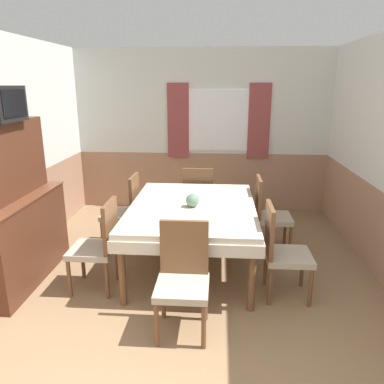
% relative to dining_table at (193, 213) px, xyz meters
% --- Properties ---
extents(wall_back, '(4.48, 0.10, 2.60)m').
position_rel_dining_table_xyz_m(wall_back, '(0.00, 2.17, 0.65)').
color(wall_back, silver).
rests_on(wall_back, ground_plane).
extents(wall_left, '(0.05, 4.95, 2.60)m').
position_rel_dining_table_xyz_m(wall_left, '(-2.08, -0.13, 0.64)').
color(wall_left, silver).
rests_on(wall_left, ground_plane).
extents(dining_table, '(1.41, 1.85, 0.76)m').
position_rel_dining_table_xyz_m(dining_table, '(0.00, 0.00, 0.00)').
color(dining_table, beige).
rests_on(dining_table, ground_plane).
extents(chair_head_window, '(0.44, 0.44, 0.95)m').
position_rel_dining_table_xyz_m(chair_head_window, '(-0.00, 1.13, -0.15)').
color(chair_head_window, brown).
rests_on(chair_head_window, ground_plane).
extents(chair_head_near, '(0.44, 0.44, 0.95)m').
position_rel_dining_table_xyz_m(chair_head_near, '(0.00, -1.13, -0.15)').
color(chair_head_near, brown).
rests_on(chair_head_near, ground_plane).
extents(chair_left_far, '(0.44, 0.44, 0.95)m').
position_rel_dining_table_xyz_m(chair_left_far, '(-0.91, 0.54, -0.15)').
color(chair_left_far, brown).
rests_on(chair_left_far, ground_plane).
extents(chair_left_near, '(0.44, 0.44, 0.95)m').
position_rel_dining_table_xyz_m(chair_left_near, '(-0.91, -0.54, -0.15)').
color(chair_left_near, brown).
rests_on(chair_left_near, ground_plane).
extents(chair_right_near, '(0.44, 0.44, 0.95)m').
position_rel_dining_table_xyz_m(chair_right_near, '(0.91, -0.54, -0.15)').
color(chair_right_near, brown).
rests_on(chair_right_near, ground_plane).
extents(chair_right_far, '(0.44, 0.44, 0.95)m').
position_rel_dining_table_xyz_m(chair_right_far, '(0.91, 0.54, -0.15)').
color(chair_right_far, brown).
rests_on(chair_right_far, ground_plane).
extents(sideboard, '(0.46, 1.42, 1.70)m').
position_rel_dining_table_xyz_m(sideboard, '(-1.83, -0.42, 0.06)').
color(sideboard, '#4C2819').
rests_on(sideboard, ground_plane).
extents(tv, '(0.29, 0.51, 0.34)m').
position_rel_dining_table_xyz_m(tv, '(-1.82, -0.42, 1.21)').
color(tv, black).
rests_on(tv, sideboard).
extents(vase, '(0.15, 0.15, 0.15)m').
position_rel_dining_table_xyz_m(vase, '(0.00, -0.07, 0.17)').
color(vase, slate).
rests_on(vase, dining_table).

